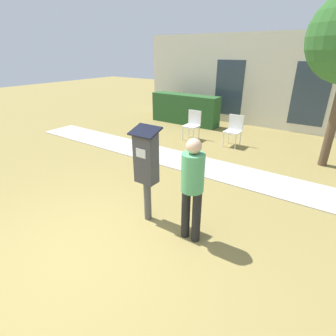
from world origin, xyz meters
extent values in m
plane|color=olive|center=(0.00, 0.00, 0.00)|extent=(40.00, 40.00, 0.00)
cube|color=#B7B2A8|center=(0.00, 3.73, 0.01)|extent=(12.00, 1.10, 0.02)
cube|color=silver|center=(0.00, 8.33, 1.60)|extent=(10.00, 0.24, 3.20)
cube|color=#2D3D4C|center=(-1.40, 8.20, 1.30)|extent=(1.10, 0.02, 2.00)
cube|color=#2D3D4C|center=(1.40, 8.20, 1.30)|extent=(1.10, 0.02, 2.00)
cylinder|color=#4C4C4C|center=(0.21, 1.25, 0.35)|extent=(0.12, 0.12, 0.70)
cube|color=#38383D|center=(0.21, 1.25, 1.10)|extent=(0.34, 0.22, 0.80)
cube|color=silver|center=(0.21, 1.14, 1.22)|extent=(0.18, 0.01, 0.14)
cube|color=black|center=(0.21, 1.25, 1.53)|extent=(0.44, 0.31, 0.12)
cylinder|color=black|center=(0.96, 1.22, 0.41)|extent=(0.13, 0.13, 0.82)
cylinder|color=black|center=(1.14, 1.22, 0.41)|extent=(0.13, 0.13, 0.82)
cylinder|color=#4C9E66|center=(1.05, 1.22, 1.09)|extent=(0.32, 0.32, 0.55)
sphere|color=#D8AD8C|center=(1.05, 1.22, 1.48)|extent=(0.21, 0.21, 0.21)
cylinder|color=white|center=(-1.59, 5.22, 0.21)|extent=(0.03, 0.03, 0.42)
cylinder|color=white|center=(-1.21, 5.22, 0.21)|extent=(0.03, 0.03, 0.42)
cylinder|color=white|center=(-1.59, 5.60, 0.21)|extent=(0.03, 0.03, 0.42)
cylinder|color=white|center=(-1.21, 5.60, 0.21)|extent=(0.03, 0.03, 0.42)
cube|color=white|center=(-1.40, 5.41, 0.44)|extent=(0.44, 0.44, 0.04)
cube|color=white|center=(-1.40, 5.61, 0.68)|extent=(0.44, 0.04, 0.44)
cylinder|color=white|center=(-0.28, 5.38, 0.21)|extent=(0.03, 0.03, 0.42)
cylinder|color=white|center=(0.10, 5.38, 0.21)|extent=(0.03, 0.03, 0.42)
cylinder|color=white|center=(-0.28, 5.76, 0.21)|extent=(0.03, 0.03, 0.42)
cylinder|color=white|center=(0.10, 5.76, 0.21)|extent=(0.03, 0.03, 0.42)
cube|color=white|center=(-0.09, 5.57, 0.44)|extent=(0.44, 0.44, 0.04)
cube|color=white|center=(-0.09, 5.77, 0.68)|extent=(0.44, 0.04, 0.44)
cube|color=#285628|center=(-2.64, 7.06, 0.55)|extent=(2.69, 0.60, 1.10)
cylinder|color=brown|center=(2.33, 5.52, 1.10)|extent=(0.20, 0.20, 2.20)
camera|label=1|loc=(2.61, -1.60, 2.61)|focal=28.00mm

